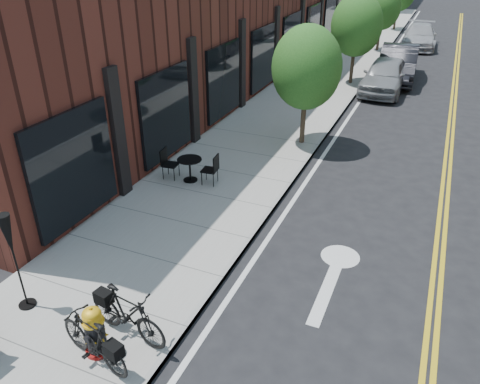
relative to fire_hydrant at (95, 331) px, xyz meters
The scene contains 14 objects.
ground 1.63m from the fire_hydrant, 44.61° to the left, with size 120.00×120.00×0.00m, color black.
sidewalk_near 11.12m from the fire_hydrant, 94.71° to the left, with size 4.00×70.00×0.12m, color #9E9B93.
building_near 16.28m from the fire_hydrant, 109.75° to the left, with size 5.00×28.00×7.00m, color #491F17.
tree_near_a 10.29m from the fire_hydrant, 87.23° to the left, with size 2.20×2.20×3.81m.
tree_near_b 18.21m from the fire_hydrant, 88.46° to the left, with size 2.30×2.30×3.98m.
tree_near_c 26.15m from the fire_hydrant, 88.93° to the left, with size 2.10×2.10×3.67m.
fire_hydrant is the anchor object (origin of this frame).
bicycle_left 0.21m from the fire_hydrant, 57.87° to the right, with size 0.44×1.56×0.94m, color black.
bicycle_right 0.58m from the fire_hydrant, 59.98° to the left, with size 0.46×1.64×0.99m, color black.
bistro_set_c 6.30m from the fire_hydrant, 104.63° to the left, with size 1.62×0.75×0.86m.
patio_umbrella 2.19m from the fire_hydrant, 168.92° to the left, with size 0.32×0.32×1.97m.
parked_car_a 17.68m from the fire_hydrant, 83.21° to the left, with size 1.76×4.37×1.49m, color gray.
parked_car_b 20.00m from the fire_hydrant, 83.21° to the left, with size 1.71×4.90×1.61m, color black.
parked_car_c 28.50m from the fire_hydrant, 84.59° to the left, with size 1.96×4.82×1.40m, color #B0B0B5.
Camera 1 is at (3.27, -5.25, 6.17)m, focal length 35.00 mm.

